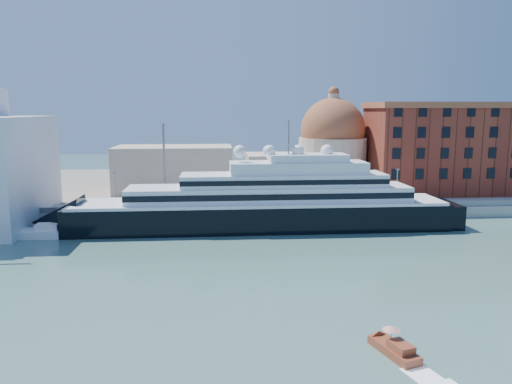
{
  "coord_description": "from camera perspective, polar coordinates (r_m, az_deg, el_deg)",
  "views": [
    {
      "loc": [
        -9.34,
        -73.01,
        23.2
      ],
      "look_at": [
        -1.79,
        18.0,
        8.22
      ],
      "focal_mm": 35.0,
      "sensor_mm": 36.0,
      "label": 1
    }
  ],
  "objects": [
    {
      "name": "ground",
      "position": [
        77.18,
        2.46,
        -8.19
      ],
      "size": [
        400.0,
        400.0,
        0.0
      ],
      "primitive_type": "plane",
      "color": "#345A57",
      "rests_on": "ground"
    },
    {
      "name": "quay",
      "position": [
        109.64,
        0.24,
        -2.23
      ],
      "size": [
        180.0,
        10.0,
        2.5
      ],
      "primitive_type": "cube",
      "color": "gray",
      "rests_on": "ground"
    },
    {
      "name": "land",
      "position": [
        149.96,
        -1.12,
        0.8
      ],
      "size": [
        260.0,
        72.0,
        2.0
      ],
      "primitive_type": "cube",
      "color": "slate",
      "rests_on": "ground"
    },
    {
      "name": "quay_fence",
      "position": [
        104.88,
        0.46,
        -1.74
      ],
      "size": [
        180.0,
        0.1,
        1.2
      ],
      "primitive_type": "cube",
      "color": "slate",
      "rests_on": "quay"
    },
    {
      "name": "superyacht",
      "position": [
        98.05,
        -0.95,
        -1.8
      ],
      "size": [
        83.49,
        11.58,
        24.95
      ],
      "color": "black",
      "rests_on": "ground"
    },
    {
      "name": "service_barge",
      "position": [
        100.71,
        -23.63,
        -4.34
      ],
      "size": [
        12.3,
        4.18,
        2.76
      ],
      "rotation": [
        0.0,
        0.0,
        -0.01
      ],
      "color": "white",
      "rests_on": "ground"
    },
    {
      "name": "water_taxi",
      "position": [
        51.78,
        15.61,
        -16.83
      ],
      "size": [
        3.65,
        6.27,
        2.83
      ],
      "rotation": [
        0.0,
        0.0,
        0.3
      ],
      "color": "maroon",
      "rests_on": "ground"
    },
    {
      "name": "warehouse",
      "position": [
        139.57,
        21.42,
        4.81
      ],
      "size": [
        43.0,
        19.0,
        23.25
      ],
      "color": "maroon",
      "rests_on": "land"
    },
    {
      "name": "church",
      "position": [
        132.24,
        2.12,
        3.97
      ],
      "size": [
        66.0,
        18.0,
        25.5
      ],
      "color": "beige",
      "rests_on": "land"
    },
    {
      "name": "lamp_posts",
      "position": [
        106.17,
        -6.5,
        2.03
      ],
      "size": [
        120.8,
        2.4,
        18.0
      ],
      "color": "slate",
      "rests_on": "quay"
    }
  ]
}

